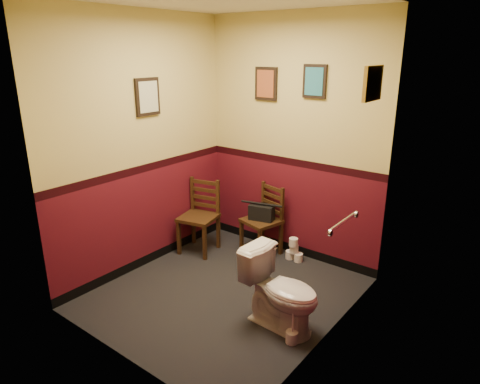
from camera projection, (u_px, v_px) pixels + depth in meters
The scene contains 16 objects.
floor at pixel (225, 293), 4.26m from camera, with size 2.20×2.40×0.00m, color black.
wall_back at pixel (292, 141), 4.74m from camera, with size 2.20×2.70×0.00m, color #510F1A.
wall_front at pixel (111, 197), 2.93m from camera, with size 2.20×2.70×0.00m, color #510F1A.
wall_left at pixel (142, 146), 4.47m from camera, with size 2.40×2.70×0.00m, color #510F1A.
wall_right at pixel (336, 184), 3.20m from camera, with size 2.40×2.70×0.00m, color #510F1A.
grab_bar at pixel (342, 223), 3.53m from camera, with size 0.05×0.56×0.06m.
framed_print_back_a at pixel (266, 84), 4.74m from camera, with size 0.28×0.04×0.36m.
framed_print_back_b at pixel (315, 81), 4.37m from camera, with size 0.26×0.04×0.34m.
framed_print_left at pixel (148, 97), 4.38m from camera, with size 0.04×0.30×0.38m.
framed_print_right at pixel (373, 83), 3.44m from camera, with size 0.04×0.34×0.28m.
toilet at pixel (281, 291), 3.66m from camera, with size 0.39×0.70×0.69m, color white.
toilet_brush at pixel (292, 336), 3.53m from camera, with size 0.10×0.10×0.37m.
chair_left at pixel (200, 216), 5.06m from camera, with size 0.49×0.49×0.86m.
chair_right at pixel (264, 220), 5.00m from camera, with size 0.47×0.47×0.82m.
handbag at pixel (261, 212), 4.95m from camera, with size 0.31×0.21×0.21m.
tp_stack at pixel (294, 251), 4.90m from camera, with size 0.21×0.13×0.28m.
Camera 1 is at (2.39, -2.86, 2.31)m, focal length 32.00 mm.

